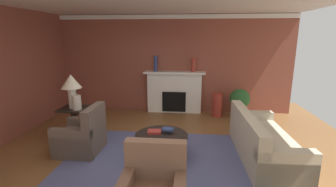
# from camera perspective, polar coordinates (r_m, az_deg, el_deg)

# --- Properties ---
(ground_plane) EXTENTS (8.55, 8.55, 0.00)m
(ground_plane) POSITION_cam_1_polar(r_m,az_deg,el_deg) (4.81, -3.09, -14.59)
(ground_plane) COLOR brown
(wall_fireplace) EXTENTS (7.17, 0.12, 2.88)m
(wall_fireplace) POSITION_cam_1_polar(r_m,az_deg,el_deg) (7.35, 0.40, 6.99)
(wall_fireplace) COLOR brown
(wall_fireplace) RESTS_ON ground_plane
(crown_moulding) EXTENTS (7.17, 0.08, 0.12)m
(crown_moulding) POSITION_cam_1_polar(r_m,az_deg,el_deg) (7.24, 0.35, 17.67)
(crown_moulding) COLOR white
(area_rug) EXTENTS (3.57, 2.32, 0.01)m
(area_rug) POSITION_cam_1_polar(r_m,az_deg,el_deg) (4.79, -1.52, -14.58)
(area_rug) COLOR #4C517A
(area_rug) RESTS_ON ground_plane
(fireplace) EXTENTS (1.80, 0.35, 1.24)m
(fireplace) POSITION_cam_1_polar(r_m,az_deg,el_deg) (7.27, 1.50, 0.09)
(fireplace) COLOR white
(fireplace) RESTS_ON ground_plane
(sofa) EXTENTS (0.97, 2.13, 0.85)m
(sofa) POSITION_cam_1_polar(r_m,az_deg,el_deg) (4.96, 21.29, -10.81)
(sofa) COLOR #BCB299
(sofa) RESTS_ON ground_plane
(armchair_near_window) EXTENTS (0.81, 0.81, 0.95)m
(armchair_near_window) POSITION_cam_1_polar(r_m,az_deg,el_deg) (5.14, -19.63, -9.69)
(armchair_near_window) COLOR brown
(armchair_near_window) RESTS_ON ground_plane
(coffee_table) EXTENTS (1.00, 1.00, 0.45)m
(coffee_table) POSITION_cam_1_polar(r_m,az_deg,el_deg) (4.65, -1.55, -10.99)
(coffee_table) COLOR black
(coffee_table) RESTS_ON ground_plane
(side_table) EXTENTS (0.56, 0.56, 0.70)m
(side_table) POSITION_cam_1_polar(r_m,az_deg,el_deg) (5.87, -21.16, -5.97)
(side_table) COLOR black
(side_table) RESTS_ON ground_plane
(table_lamp) EXTENTS (0.44, 0.44, 0.75)m
(table_lamp) POSITION_cam_1_polar(r_m,az_deg,el_deg) (5.67, -21.85, 1.94)
(table_lamp) COLOR beige
(table_lamp) RESTS_ON side_table
(vase_mantel_right) EXTENTS (0.12, 0.12, 0.41)m
(vase_mantel_right) POSITION_cam_1_polar(r_m,az_deg,el_deg) (7.06, 6.01, 6.73)
(vase_mantel_right) COLOR #9E3328
(vase_mantel_right) RESTS_ON fireplace
(vase_tall_corner) EXTENTS (0.30, 0.30, 0.68)m
(vase_tall_corner) POSITION_cam_1_polar(r_m,az_deg,el_deg) (7.07, 11.55, -2.65)
(vase_tall_corner) COLOR #9E3328
(vase_tall_corner) RESTS_ON ground_plane
(vase_mantel_left) EXTENTS (0.11, 0.11, 0.45)m
(vase_mantel_left) POSITION_cam_1_polar(r_m,az_deg,el_deg) (7.13, -2.93, 7.02)
(vase_mantel_left) COLOR navy
(vase_mantel_left) RESTS_ON fireplace
(vase_on_side_table) EXTENTS (0.18, 0.18, 0.32)m
(vase_on_side_table) POSITION_cam_1_polar(r_m,az_deg,el_deg) (5.58, -20.71, -2.01)
(vase_on_side_table) COLOR beige
(vase_on_side_table) RESTS_ON side_table
(book_red_cover) EXTENTS (0.27, 0.22, 0.05)m
(book_red_cover) POSITION_cam_1_polar(r_m,az_deg,el_deg) (4.68, -3.26, -8.99)
(book_red_cover) COLOR maroon
(book_red_cover) RESTS_ON coffee_table
(book_art_folio) EXTENTS (0.23, 0.19, 0.04)m
(book_art_folio) POSITION_cam_1_polar(r_m,az_deg,el_deg) (4.66, -0.02, -8.47)
(book_art_folio) COLOR navy
(book_art_folio) RESTS_ON coffee_table
(potted_plant) EXTENTS (0.56, 0.56, 0.83)m
(potted_plant) POSITION_cam_1_polar(r_m,az_deg,el_deg) (7.05, 16.52, -1.69)
(potted_plant) COLOR #333333
(potted_plant) RESTS_ON ground_plane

